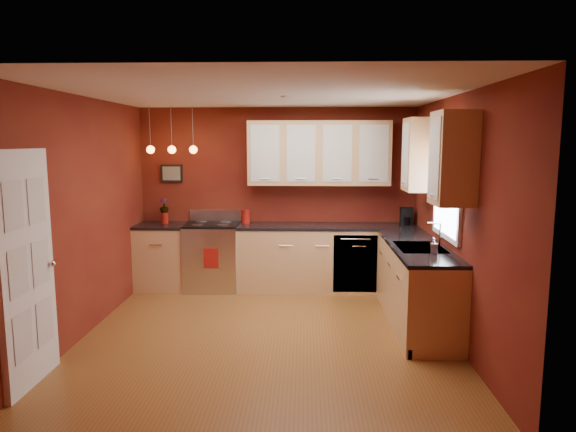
{
  "coord_description": "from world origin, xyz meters",
  "views": [
    {
      "loc": [
        0.41,
        -5.39,
        2.11
      ],
      "look_at": [
        0.19,
        1.0,
        1.18
      ],
      "focal_mm": 32.0,
      "sensor_mm": 36.0,
      "label": 1
    }
  ],
  "objects_px": {
    "red_canister": "(246,216)",
    "soap_pump": "(433,246)",
    "sink": "(420,249)",
    "gas_range": "(213,256)",
    "coffee_maker": "(406,217)"
  },
  "relations": [
    {
      "from": "red_canister",
      "to": "coffee_maker",
      "type": "height_order",
      "value": "coffee_maker"
    },
    {
      "from": "sink",
      "to": "coffee_maker",
      "type": "bearing_deg",
      "value": 84.64
    },
    {
      "from": "sink",
      "to": "soap_pump",
      "type": "height_order",
      "value": "sink"
    },
    {
      "from": "gas_range",
      "to": "sink",
      "type": "height_order",
      "value": "sink"
    },
    {
      "from": "sink",
      "to": "red_canister",
      "type": "relative_size",
      "value": 3.59
    },
    {
      "from": "gas_range",
      "to": "coffee_maker",
      "type": "distance_m",
      "value": 2.83
    },
    {
      "from": "red_canister",
      "to": "coffee_maker",
      "type": "bearing_deg",
      "value": -1.22
    },
    {
      "from": "soap_pump",
      "to": "red_canister",
      "type": "bearing_deg",
      "value": 138.1
    },
    {
      "from": "red_canister",
      "to": "soap_pump",
      "type": "xyz_separation_m",
      "value": [
        2.21,
        -1.98,
        -0.01
      ]
    },
    {
      "from": "gas_range",
      "to": "soap_pump",
      "type": "xyz_separation_m",
      "value": [
        2.68,
        -1.86,
        0.54
      ]
    },
    {
      "from": "red_canister",
      "to": "gas_range",
      "type": "bearing_deg",
      "value": -165.17
    },
    {
      "from": "sink",
      "to": "coffee_maker",
      "type": "distance_m",
      "value": 1.59
    },
    {
      "from": "gas_range",
      "to": "soap_pump",
      "type": "distance_m",
      "value": 3.31
    },
    {
      "from": "sink",
      "to": "soap_pump",
      "type": "bearing_deg",
      "value": -80.94
    },
    {
      "from": "gas_range",
      "to": "red_canister",
      "type": "relative_size",
      "value": 5.69
    }
  ]
}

